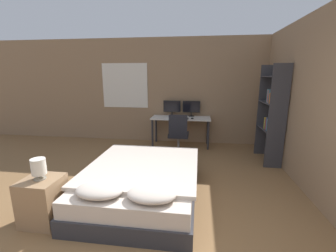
{
  "coord_description": "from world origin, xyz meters",
  "views": [
    {
      "loc": [
        0.39,
        -1.51,
        1.77
      ],
      "look_at": [
        -0.22,
        2.93,
        0.75
      ],
      "focal_mm": 24.0,
      "sensor_mm": 36.0,
      "label": 1
    }
  ],
  "objects_px": {
    "bedside_lamp": "(39,167)",
    "computer_mouse": "(192,118)",
    "bed": "(142,182)",
    "nightstand": "(43,200)",
    "office_chair": "(178,139)",
    "monitor_left": "(172,107)",
    "bookshelf": "(273,111)",
    "keyboard": "(180,118)",
    "desk": "(181,121)",
    "monitor_right": "(191,108)"
  },
  "relations": [
    {
      "from": "monitor_left",
      "to": "keyboard",
      "type": "bearing_deg",
      "value": -56.42
    },
    {
      "from": "bed",
      "to": "keyboard",
      "type": "distance_m",
      "value": 2.49
    },
    {
      "from": "monitor_right",
      "to": "keyboard",
      "type": "relative_size",
      "value": 1.12
    },
    {
      "from": "office_chair",
      "to": "bookshelf",
      "type": "bearing_deg",
      "value": -4.5
    },
    {
      "from": "monitor_right",
      "to": "keyboard",
      "type": "distance_m",
      "value": 0.5
    },
    {
      "from": "office_chair",
      "to": "monitor_left",
      "type": "bearing_deg",
      "value": 105.68
    },
    {
      "from": "keyboard",
      "to": "bookshelf",
      "type": "relative_size",
      "value": 0.2
    },
    {
      "from": "bedside_lamp",
      "to": "monitor_left",
      "type": "xyz_separation_m",
      "value": [
        1.15,
        3.5,
        0.24
      ]
    },
    {
      "from": "monitor_left",
      "to": "computer_mouse",
      "type": "height_order",
      "value": "monitor_left"
    },
    {
      "from": "bed",
      "to": "office_chair",
      "type": "relative_size",
      "value": 2.12
    },
    {
      "from": "monitor_left",
      "to": "bookshelf",
      "type": "height_order",
      "value": "bookshelf"
    },
    {
      "from": "monitor_left",
      "to": "desk",
      "type": "bearing_deg",
      "value": -37.23
    },
    {
      "from": "bed",
      "to": "monitor_left",
      "type": "bearing_deg",
      "value": 87.87
    },
    {
      "from": "nightstand",
      "to": "keyboard",
      "type": "bearing_deg",
      "value": 65.76
    },
    {
      "from": "nightstand",
      "to": "monitor_right",
      "type": "xyz_separation_m",
      "value": [
        1.65,
        3.5,
        0.68
      ]
    },
    {
      "from": "nightstand",
      "to": "keyboard",
      "type": "relative_size",
      "value": 1.43
    },
    {
      "from": "monitor_left",
      "to": "keyboard",
      "type": "height_order",
      "value": "monitor_left"
    },
    {
      "from": "monitor_right",
      "to": "computer_mouse",
      "type": "distance_m",
      "value": 0.43
    },
    {
      "from": "bed",
      "to": "bedside_lamp",
      "type": "bearing_deg",
      "value": -146.03
    },
    {
      "from": "bed",
      "to": "bookshelf",
      "type": "relative_size",
      "value": 1.02
    },
    {
      "from": "desk",
      "to": "computer_mouse",
      "type": "distance_m",
      "value": 0.36
    },
    {
      "from": "office_chair",
      "to": "keyboard",
      "type": "bearing_deg",
      "value": 90.7
    },
    {
      "from": "monitor_right",
      "to": "bookshelf",
      "type": "height_order",
      "value": "bookshelf"
    },
    {
      "from": "monitor_left",
      "to": "bookshelf",
      "type": "distance_m",
      "value": 2.4
    },
    {
      "from": "computer_mouse",
      "to": "bedside_lamp",
      "type": "bearing_deg",
      "value": -118.49
    },
    {
      "from": "bed",
      "to": "keyboard",
      "type": "relative_size",
      "value": 5.07
    },
    {
      "from": "bedside_lamp",
      "to": "bookshelf",
      "type": "bearing_deg",
      "value": 36.37
    },
    {
      "from": "desk",
      "to": "monitor_left",
      "type": "distance_m",
      "value": 0.45
    },
    {
      "from": "desk",
      "to": "office_chair",
      "type": "distance_m",
      "value": 0.77
    },
    {
      "from": "desk",
      "to": "monitor_right",
      "type": "distance_m",
      "value": 0.45
    },
    {
      "from": "monitor_right",
      "to": "office_chair",
      "type": "relative_size",
      "value": 0.47
    },
    {
      "from": "bookshelf",
      "to": "computer_mouse",
      "type": "bearing_deg",
      "value": 156.86
    },
    {
      "from": "bedside_lamp",
      "to": "monitor_right",
      "type": "bearing_deg",
      "value": 64.67
    },
    {
      "from": "bedside_lamp",
      "to": "computer_mouse",
      "type": "relative_size",
      "value": 3.64
    },
    {
      "from": "nightstand",
      "to": "bookshelf",
      "type": "distance_m",
      "value": 4.18
    },
    {
      "from": "monitor_right",
      "to": "desk",
      "type": "bearing_deg",
      "value": -142.77
    },
    {
      "from": "nightstand",
      "to": "keyboard",
      "type": "xyz_separation_m",
      "value": [
        1.4,
        3.12,
        0.46
      ]
    },
    {
      "from": "bed",
      "to": "nightstand",
      "type": "height_order",
      "value": "nightstand"
    },
    {
      "from": "monitor_left",
      "to": "bedside_lamp",
      "type": "bearing_deg",
      "value": -108.27
    },
    {
      "from": "bookshelf",
      "to": "monitor_right",
      "type": "bearing_deg",
      "value": 147.11
    },
    {
      "from": "keyboard",
      "to": "computer_mouse",
      "type": "distance_m",
      "value": 0.29
    },
    {
      "from": "keyboard",
      "to": "computer_mouse",
      "type": "relative_size",
      "value": 5.67
    },
    {
      "from": "monitor_left",
      "to": "computer_mouse",
      "type": "relative_size",
      "value": 6.36
    },
    {
      "from": "office_chair",
      "to": "bookshelf",
      "type": "distance_m",
      "value": 2.02
    },
    {
      "from": "keyboard",
      "to": "office_chair",
      "type": "distance_m",
      "value": 0.65
    },
    {
      "from": "bed",
      "to": "monitor_right",
      "type": "bearing_deg",
      "value": 77.77
    },
    {
      "from": "office_chair",
      "to": "desk",
      "type": "bearing_deg",
      "value": 90.52
    },
    {
      "from": "bed",
      "to": "office_chair",
      "type": "distance_m",
      "value": 1.91
    },
    {
      "from": "bedside_lamp",
      "to": "computer_mouse",
      "type": "distance_m",
      "value": 3.55
    },
    {
      "from": "bed",
      "to": "desk",
      "type": "bearing_deg",
      "value": 82.24
    }
  ]
}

